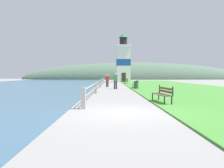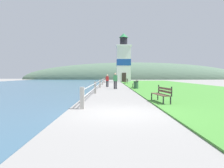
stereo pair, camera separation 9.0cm
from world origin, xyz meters
name	(u,v)px [view 1 (the left image)]	position (x,y,z in m)	size (l,w,h in m)	color
ground_plane	(122,113)	(0.00, 0.00, 0.00)	(160.00, 160.00, 0.00)	gray
grass_verge	(174,86)	(7.77, 19.61, 0.03)	(12.00, 58.82, 0.06)	#428433
water_strip	(3,87)	(-14.27, 19.61, 0.01)	(24.00, 94.10, 0.01)	#385B75
seawall_railing	(100,83)	(-1.67, 17.16, 0.59)	(0.18, 32.51, 0.98)	#A8A399
park_bench_near	(163,93)	(2.34, 3.00, 0.54)	(0.69, 2.03, 0.94)	brown
park_bench_midway	(136,83)	(2.52, 16.80, 0.54)	(0.48, 1.88, 0.94)	brown
park_bench_far	(126,81)	(2.29, 28.83, 0.54)	(0.52, 1.98, 0.94)	brown
lighthouse	(123,61)	(2.39, 38.81, 4.51)	(3.37, 3.37, 10.51)	white
person_strolling	(107,80)	(-0.84, 18.93, 0.86)	(0.39, 0.22, 1.58)	#28282D
person_by_railing	(115,80)	(0.09, 14.84, 0.94)	(0.45, 0.28, 1.74)	#28282D
trash_bin	(136,85)	(2.31, 14.71, 0.42)	(0.54, 0.54, 0.84)	#2D5138
distant_hillside	(134,79)	(8.00, 69.21, 0.00)	(80.00, 16.00, 12.00)	#4C6651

